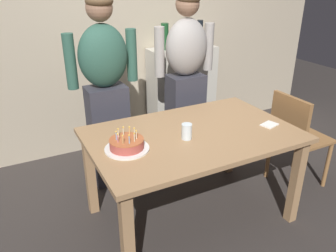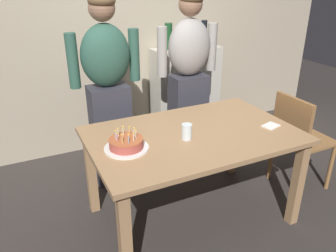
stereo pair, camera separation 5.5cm
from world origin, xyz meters
name	(u,v)px [view 1 (the left image)]	position (x,y,z in m)	size (l,w,h in m)	color
ground_plane	(190,214)	(0.00, 0.00, 0.00)	(10.00, 10.00, 0.00)	#332D2B
back_wall	(117,26)	(0.00, 1.55, 1.30)	(5.20, 0.10, 2.60)	tan
dining_table	(192,145)	(0.00, 0.00, 0.64)	(1.50, 0.96, 0.74)	#A37A51
birthday_cake	(127,145)	(-0.51, -0.02, 0.78)	(0.29, 0.29, 0.14)	white
water_glass_near	(187,131)	(-0.09, -0.06, 0.80)	(0.07, 0.07, 0.11)	silver
napkin_stack	(269,125)	(0.59, -0.15, 0.74)	(0.12, 0.09, 0.01)	white
person_man_bearded	(106,92)	(-0.39, 0.79, 0.87)	(0.61, 0.27, 1.66)	#33333D
person_woman_cardigan	(186,80)	(0.39, 0.79, 0.87)	(0.61, 0.27, 1.66)	#33333D
dining_chair	(295,134)	(1.03, -0.03, 0.52)	(0.42, 0.42, 0.87)	olive
shelf_cabinet	(182,93)	(0.66, 1.33, 0.54)	(0.76, 0.30, 1.33)	beige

